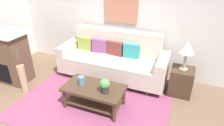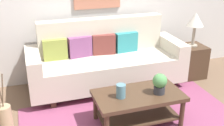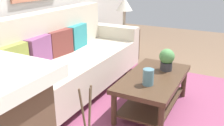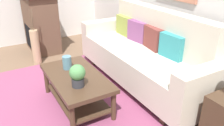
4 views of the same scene
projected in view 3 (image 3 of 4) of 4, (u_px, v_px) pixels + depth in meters
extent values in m
plane|color=brown|center=(203.00, 125.00, 2.65)|extent=(9.41, 9.41, 0.00)
cube|color=#843D5B|center=(158.00, 113.00, 2.87)|extent=(2.83, 1.80, 0.01)
cube|color=beige|center=(74.00, 71.00, 3.24)|extent=(2.02, 0.84, 0.40)
cube|color=beige|center=(51.00, 32.00, 3.21)|extent=(2.02, 0.20, 0.56)
cube|color=beige|center=(1.00, 102.00, 2.28)|extent=(0.20, 0.84, 0.60)
cube|color=beige|center=(113.00, 43.00, 4.13)|extent=(0.20, 0.84, 0.60)
cube|color=#422D1E|center=(22.00, 124.00, 2.57)|extent=(0.08, 0.74, 0.12)
cube|color=#422D1E|center=(107.00, 68.00, 4.09)|extent=(0.08, 0.74, 0.12)
cube|color=olive|center=(12.00, 60.00, 2.56)|extent=(0.36, 0.12, 0.32)
cube|color=#7A4270|center=(39.00, 51.00, 2.88)|extent=(0.37, 0.17, 0.32)
cube|color=brown|center=(60.00, 43.00, 3.20)|extent=(0.37, 0.17, 0.32)
cube|color=teal|center=(77.00, 36.00, 3.52)|extent=(0.37, 0.15, 0.32)
cube|color=#422D1E|center=(153.00, 78.00, 2.81)|extent=(1.10, 0.60, 0.05)
cube|color=#422D1E|center=(152.00, 101.00, 2.91)|extent=(0.98, 0.50, 0.02)
cylinder|color=#422D1E|center=(161.00, 122.00, 2.37)|extent=(0.06, 0.06, 0.38)
cylinder|color=#422D1E|center=(184.00, 84.00, 3.19)|extent=(0.06, 0.06, 0.38)
cylinder|color=#422D1E|center=(114.00, 110.00, 2.59)|extent=(0.06, 0.06, 0.38)
cylinder|color=#422D1E|center=(147.00, 77.00, 3.40)|extent=(0.06, 0.06, 0.38)
cylinder|color=slate|center=(148.00, 77.00, 2.57)|extent=(0.12, 0.12, 0.17)
cylinder|color=#2D2D33|center=(166.00, 66.00, 2.96)|extent=(0.14, 0.14, 0.10)
sphere|color=#498147|center=(167.00, 56.00, 2.92)|extent=(0.18, 0.18, 0.18)
cube|color=#422D1E|center=(124.00, 46.00, 4.50)|extent=(0.44, 0.44, 0.56)
cylinder|color=gray|center=(124.00, 30.00, 4.40)|extent=(0.16, 0.16, 0.02)
cylinder|color=gray|center=(124.00, 21.00, 4.35)|extent=(0.05, 0.05, 0.35)
cone|color=beige|center=(124.00, 4.00, 4.25)|extent=(0.28, 0.28, 0.22)
cylinder|color=brown|center=(90.00, 117.00, 1.35)|extent=(0.05, 0.02, 0.36)
cylinder|color=brown|center=(84.00, 119.00, 1.33)|extent=(0.04, 0.04, 0.36)
cylinder|color=brown|center=(89.00, 120.00, 1.32)|extent=(0.05, 0.02, 0.36)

